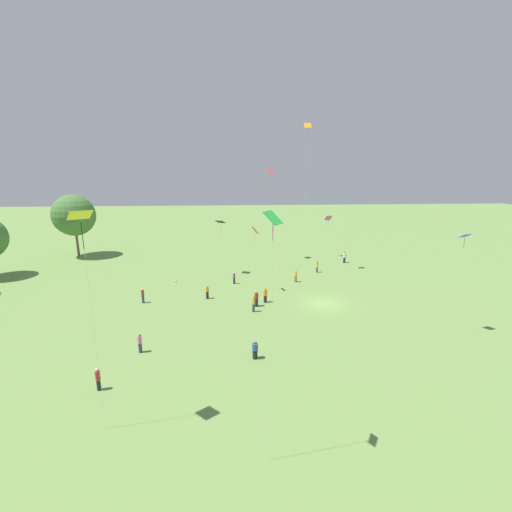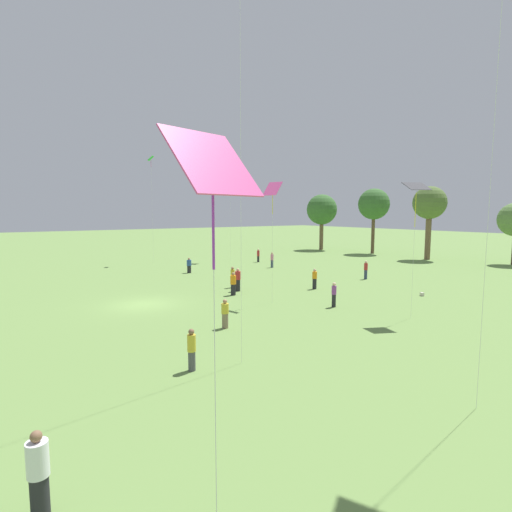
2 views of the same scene
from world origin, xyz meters
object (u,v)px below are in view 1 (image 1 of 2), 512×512
Objects in this scene: person_2 at (140,343)px; kite_1 at (81,224)px; person_9 at (234,278)px; kite_5 at (255,232)px; person_11 at (256,299)px; kite_7 at (220,223)px; kite_6 at (273,232)px; person_10 at (317,267)px; kite_2 at (307,134)px; person_8 at (344,257)px; person_6 at (296,277)px; person_0 at (253,304)px; person_4 at (98,379)px; person_7 at (143,296)px; kite_3 at (328,219)px; person_5 at (255,350)px; person_3 at (207,292)px; person_1 at (265,295)px; kite_4 at (465,240)px; kite_0 at (271,175)px; picnic_bag_0 at (175,281)px.

kite_1 is (-8.88, -0.22, 11.38)m from person_2.
person_9 is 8.13m from kite_5.
kite_7 is at bearing -163.29° from person_11.
person_10 is at bearing 61.38° from kite_6.
kite_1 is at bearing 150.08° from kite_7.
person_2 is 0.22× the size of kite_7.
person_8 is at bearing 78.80° from kite_2.
person_0 is at bearing -41.27° from person_6.
person_4 is at bearing 178.83° from kite_5.
person_0 is 0.96× the size of person_11.
person_9 is at bearing -135.77° from person_10.
person_7 is 0.96× the size of person_11.
person_4 is 24.67m from person_9.
person_4 is at bearing -49.12° from person_0.
kite_3 is at bearing 145.89° from person_11.
kite_2 reaches higher than person_5.
person_3 is 18.64m from person_10.
person_11 is at bearing -113.20° from person_7.
person_9 is (7.12, 3.55, -0.02)m from person_1.
person_5 is 0.17× the size of kite_4.
person_0 is at bearing 157.25° from person_4.
person_4 is at bearing 145.05° from kite_7.
person_10 is (22.15, -20.64, -0.03)m from person_2.
person_9 is 0.97× the size of person_10.
kite_3 is at bearing 60.13° from kite_6.
kite_5 is 1.04× the size of kite_7.
kite_7 is at bearing -124.05° from kite_0.
kite_7 reaches higher than person_4.
kite_5 is at bearing -23.88° from person_8.
person_1 is at bearing -107.97° from person_7.
kite_4 reaches higher than person_11.
kite_2 is at bearing 167.46° from person_9.
person_2 is 30.27m from person_10.
person_0 is 1.04× the size of person_4.
picnic_bag_0 is at bearing -102.06° from person_6.
kite_6 reaches higher than person_6.
person_3 is 27.12m from kite_6.
kite_4 is at bearing -94.48° from kite_5.
kite_3 reaches higher than person_10.
kite_0 is 32.40m from kite_4.
person_1 is 1.05× the size of person_3.
kite_6 is at bearing 166.76° from kite_7.
kite_4 is (-28.71, -14.01, -5.41)m from kite_0.
person_3 is 0.13× the size of kite_6.
kite_4 is (-9.04, -16.77, 8.10)m from person_1.
person_9 is at bearing -105.08° from kite_0.
person_1 reaches higher than person_6.
kite_4 is at bearing -19.14° from person_5.
person_0 reaches higher than person_9.
person_0 is at bearing -89.33° from kite_0.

